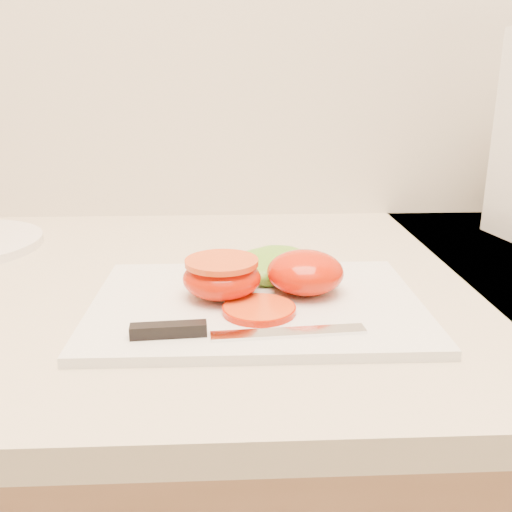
{
  "coord_description": "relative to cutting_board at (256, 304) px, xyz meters",
  "views": [
    {
      "loc": [
        -0.11,
        1.02,
        1.16
      ],
      "look_at": [
        -0.08,
        1.59,
        0.99
      ],
      "focal_mm": 40.0,
      "sensor_mm": 36.0,
      "label": 1
    }
  ],
  "objects": [
    {
      "name": "knife",
      "position": [
        -0.04,
        -0.08,
        0.01
      ],
      "size": [
        0.21,
        0.03,
        0.01
      ],
      "rotation": [
        0.0,
        0.0,
        0.08
      ],
      "color": "silver",
      "rests_on": "cutting_board"
    },
    {
      "name": "tomato_half_dome",
      "position": [
        0.05,
        0.02,
        0.03
      ],
      "size": [
        0.08,
        0.08,
        0.05
      ],
      "primitive_type": "ellipsoid",
      "color": "red",
      "rests_on": "cutting_board"
    },
    {
      "name": "tomato_slice_0",
      "position": [
        0.0,
        -0.03,
        0.01
      ],
      "size": [
        0.07,
        0.07,
        0.01
      ],
      "primitive_type": "cylinder",
      "color": "#D55321",
      "rests_on": "cutting_board"
    },
    {
      "name": "tomato_half_cut",
      "position": [
        -0.04,
        0.01,
        0.03
      ],
      "size": [
        0.08,
        0.08,
        0.04
      ],
      "color": "red",
      "rests_on": "cutting_board"
    },
    {
      "name": "cutting_board",
      "position": [
        0.0,
        0.0,
        0.0
      ],
      "size": [
        0.34,
        0.25,
        0.01
      ],
      "primitive_type": "cube",
      "rotation": [
        0.0,
        0.0,
        -0.01
      ],
      "color": "silver",
      "rests_on": "counter"
    },
    {
      "name": "lettuce_leaf_0",
      "position": [
        0.03,
        0.08,
        0.02
      ],
      "size": [
        0.14,
        0.14,
        0.03
      ],
      "primitive_type": "ellipsoid",
      "rotation": [
        0.0,
        0.0,
        0.65
      ],
      "color": "#77B42F",
      "rests_on": "cutting_board"
    }
  ]
}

